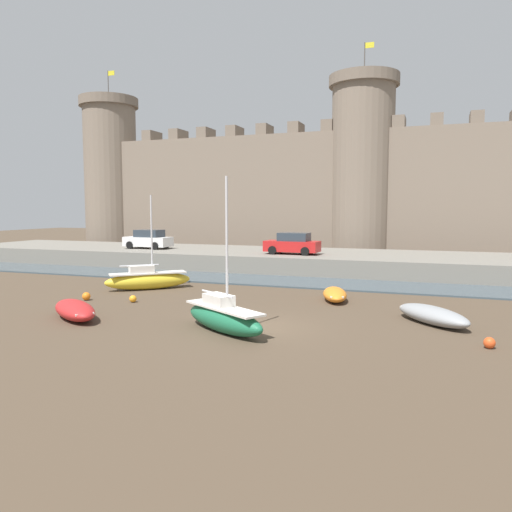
{
  "coord_description": "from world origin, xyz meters",
  "views": [
    {
      "loc": [
        6.74,
        -18.62,
        4.83
      ],
      "look_at": [
        -1.42,
        4.02,
        2.5
      ],
      "focal_mm": 35.0,
      "sensor_mm": 36.0,
      "label": 1
    }
  ],
  "objects": [
    {
      "name": "car_quay_west",
      "position": [
        -3.4,
        17.64,
        2.12
      ],
      "size": [
        4.16,
        2.0,
        1.62
      ],
      "color": "red",
      "rests_on": "quay_road"
    },
    {
      "name": "rowboat_foreground_centre",
      "position": [
        6.74,
        3.11,
        0.39
      ],
      "size": [
        3.59,
        3.73,
        0.74
      ],
      "color": "gray",
      "rests_on": "ground"
    },
    {
      "name": "sailboat_foreground_right",
      "position": [
        -0.92,
        -1.09,
        0.6
      ],
      "size": [
        4.55,
        3.4,
        6.02
      ],
      "color": "#1E6B47",
      "rests_on": "ground"
    },
    {
      "name": "car_quay_centre_west",
      "position": [
        -16.46,
        18.44,
        2.12
      ],
      "size": [
        4.16,
        2.0,
        1.62
      ],
      "color": "silver",
      "rests_on": "quay_road"
    },
    {
      "name": "quay_road",
      "position": [
        0.0,
        19.56,
        0.67
      ],
      "size": [
        68.81,
        10.0,
        1.34
      ],
      "primitive_type": "cube",
      "color": "slate",
      "rests_on": "ground"
    },
    {
      "name": "mooring_buoy_off_centre",
      "position": [
        -10.37,
        2.6,
        0.21
      ],
      "size": [
        0.43,
        0.43,
        0.43
      ],
      "primitive_type": "sphere",
      "color": "orange",
      "rests_on": "ground"
    },
    {
      "name": "rowboat_midflat_right",
      "position": [
        -7.95,
        -1.17,
        0.41
      ],
      "size": [
        3.88,
        3.33,
        0.79
      ],
      "color": "red",
      "rests_on": "ground"
    },
    {
      "name": "water_channel",
      "position": [
        0.0,
        12.31,
        0.05
      ],
      "size": [
        80.0,
        4.5,
        0.1
      ],
      "primitive_type": "cube",
      "color": "#3D4C56",
      "rests_on": "ground"
    },
    {
      "name": "castle",
      "position": [
        -0.0,
        29.87,
        7.36
      ],
      "size": [
        63.32,
        6.51,
        20.12
      ],
      "color": "#7A6B5B",
      "rests_on": "ground"
    },
    {
      "name": "mooring_buoy_near_shore",
      "position": [
        -7.74,
        2.95,
        0.18
      ],
      "size": [
        0.37,
        0.37,
        0.37
      ],
      "primitive_type": "sphere",
      "color": "orange",
      "rests_on": "ground"
    },
    {
      "name": "mooring_buoy_near_channel",
      "position": [
        8.62,
        -0.1,
        0.2
      ],
      "size": [
        0.4,
        0.4,
        0.4
      ],
      "primitive_type": "sphere",
      "color": "#E04C1E",
      "rests_on": "ground"
    },
    {
      "name": "rowboat_midflat_left",
      "position": [
        1.91,
        6.9,
        0.35
      ],
      "size": [
        1.98,
        3.3,
        0.68
      ],
      "color": "orange",
      "rests_on": "ground"
    },
    {
      "name": "ground_plane",
      "position": [
        0.0,
        0.0,
        0.0
      ],
      "size": [
        160.0,
        160.0,
        0.0
      ],
      "primitive_type": "plane",
      "color": "#4C3D2D"
    },
    {
      "name": "sailboat_midflat_centre",
      "position": [
        -9.25,
        6.77,
        0.6
      ],
      "size": [
        4.49,
        4.26,
        5.58
      ],
      "color": "yellow",
      "rests_on": "ground"
    }
  ]
}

